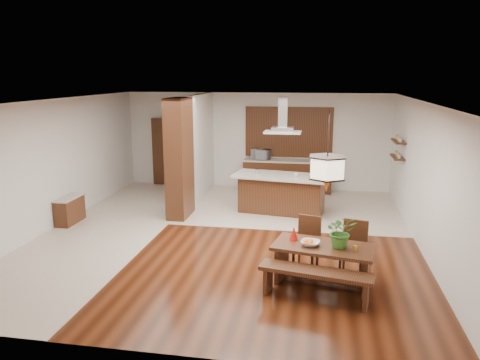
% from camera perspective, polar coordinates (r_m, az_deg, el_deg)
% --- Properties ---
extents(room_shell, '(9.00, 9.04, 2.92)m').
position_cam_1_polar(room_shell, '(9.81, -1.73, 4.70)').
color(room_shell, '#351609').
rests_on(room_shell, ground).
extents(tile_hallway, '(2.50, 9.00, 0.01)m').
position_cam_1_polar(tile_hallway, '(11.16, -15.70, -5.64)').
color(tile_hallway, beige).
rests_on(tile_hallway, ground).
extents(tile_kitchen, '(5.50, 4.00, 0.01)m').
position_cam_1_polar(tile_kitchen, '(12.51, 6.28, -3.23)').
color(tile_kitchen, beige).
rests_on(tile_kitchen, ground).
extents(soffit_band, '(8.00, 9.00, 0.02)m').
position_cam_1_polar(soffit_band, '(9.73, -1.77, 9.50)').
color(soffit_band, '#411B10').
rests_on(soffit_band, room_shell).
extents(partition_pier, '(0.45, 1.00, 2.90)m').
position_cam_1_polar(partition_pier, '(11.40, -7.40, 2.63)').
color(partition_pier, '#321A0D').
rests_on(partition_pier, ground).
extents(partition_stub, '(0.18, 2.40, 2.90)m').
position_cam_1_polar(partition_stub, '(13.39, -4.75, 4.20)').
color(partition_stub, silver).
rests_on(partition_stub, ground).
extents(hallway_console, '(0.37, 0.88, 0.63)m').
position_cam_1_polar(hallway_console, '(11.72, -20.06, -3.48)').
color(hallway_console, '#321A0D').
rests_on(hallway_console, ground).
extents(hallway_doorway, '(1.10, 0.20, 2.10)m').
position_cam_1_polar(hallway_doorway, '(14.86, -8.51, 3.40)').
color(hallway_doorway, '#321A0D').
rests_on(hallway_doorway, ground).
extents(rear_counter, '(2.60, 0.62, 0.95)m').
position_cam_1_polar(rear_counter, '(14.06, 5.77, 0.55)').
color(rear_counter, '#321A0D').
rests_on(rear_counter, ground).
extents(kitchen_window, '(2.60, 0.08, 1.50)m').
position_cam_1_polar(kitchen_window, '(14.10, 5.97, 5.84)').
color(kitchen_window, '#A56931').
rests_on(kitchen_window, room_shell).
extents(shelf_lower, '(0.26, 0.90, 0.04)m').
position_cam_1_polar(shelf_lower, '(12.43, 18.63, 2.67)').
color(shelf_lower, '#321A0D').
rests_on(shelf_lower, room_shell).
extents(shelf_upper, '(0.26, 0.90, 0.04)m').
position_cam_1_polar(shelf_upper, '(12.37, 18.76, 4.49)').
color(shelf_upper, '#321A0D').
rests_on(shelf_upper, room_shell).
extents(dining_table, '(1.77, 1.12, 0.68)m').
position_cam_1_polar(dining_table, '(7.96, 10.14, -9.08)').
color(dining_table, '#321A0D').
rests_on(dining_table, ground).
extents(dining_bench, '(1.80, 0.72, 0.49)m').
position_cam_1_polar(dining_bench, '(7.53, 9.17, -12.50)').
color(dining_bench, '#321A0D').
rests_on(dining_bench, ground).
extents(dining_chair_left, '(0.52, 0.52, 0.96)m').
position_cam_1_polar(dining_chair_left, '(8.51, 8.05, -7.72)').
color(dining_chair_left, '#321A0D').
rests_on(dining_chair_left, ground).
extents(dining_chair_right, '(0.52, 0.52, 0.97)m').
position_cam_1_polar(dining_chair_right, '(8.38, 13.59, -8.26)').
color(dining_chair_right, '#321A0D').
rests_on(dining_chair_right, ground).
extents(pendant_lantern, '(0.64, 0.64, 1.31)m').
position_cam_1_polar(pendant_lantern, '(7.50, 10.66, 3.37)').
color(pendant_lantern, beige).
rests_on(pendant_lantern, room_shell).
extents(foliage_plant, '(0.57, 0.52, 0.54)m').
position_cam_1_polar(foliage_plant, '(7.78, 12.21, -6.16)').
color(foliage_plant, '#356A23').
rests_on(foliage_plant, dining_table).
extents(fruit_bowl, '(0.35, 0.35, 0.08)m').
position_cam_1_polar(fruit_bowl, '(7.85, 8.56, -7.62)').
color(fruit_bowl, beige).
rests_on(fruit_bowl, dining_table).
extents(napkin_cone, '(0.19, 0.19, 0.24)m').
position_cam_1_polar(napkin_cone, '(8.02, 6.57, -6.49)').
color(napkin_cone, '#B0180C').
rests_on(napkin_cone, dining_table).
extents(gold_ornament, '(0.08, 0.08, 0.10)m').
position_cam_1_polar(gold_ornament, '(7.73, 13.87, -8.11)').
color(gold_ornament, gold).
rests_on(gold_ornament, dining_table).
extents(kitchen_island, '(2.51, 1.37, 0.98)m').
position_cam_1_polar(kitchen_island, '(11.83, 5.08, -1.63)').
color(kitchen_island, '#321A0D').
rests_on(kitchen_island, ground).
extents(range_hood, '(0.90, 0.55, 0.87)m').
position_cam_1_polar(range_hood, '(11.51, 5.27, 7.87)').
color(range_hood, silver).
rests_on(range_hood, room_shell).
extents(island_cup, '(0.14, 0.14, 0.09)m').
position_cam_1_polar(island_cup, '(11.58, 6.88, 0.67)').
color(island_cup, silver).
rests_on(island_cup, kitchen_island).
extents(microwave, '(0.61, 0.50, 0.29)m').
position_cam_1_polar(microwave, '(14.00, 2.57, 3.14)').
color(microwave, silver).
rests_on(microwave, rear_counter).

